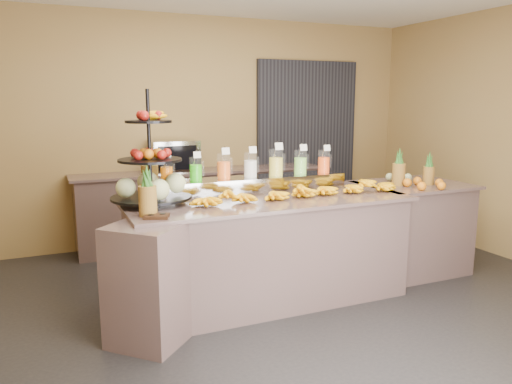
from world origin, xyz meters
TOP-DOWN VIEW (x-y plane):
  - ground at (0.00, 0.00)m, footprint 6.00×6.00m
  - room_envelope at (0.19, 0.79)m, footprint 6.04×5.02m
  - buffet_counter at (-0.12, 0.26)m, footprint 2.75×1.25m
  - right_counter at (1.70, 0.40)m, footprint 1.08×0.88m
  - back_ledge at (0.00, 2.25)m, footprint 3.10×0.55m
  - pitcher_tray at (-0.05, 0.58)m, footprint 1.85×0.30m
  - juice_pitcher_orange_a at (-0.83, 0.58)m, footprint 0.11×0.11m
  - juice_pitcher_green at (-0.57, 0.58)m, footprint 0.11×0.12m
  - juice_pitcher_orange_b at (-0.31, 0.58)m, footprint 0.12×0.13m
  - juice_pitcher_milk at (-0.05, 0.58)m, footprint 0.12×0.13m
  - juice_pitcher_lemon at (0.21, 0.58)m, footprint 0.13×0.14m
  - juice_pitcher_lime at (0.47, 0.58)m, footprint 0.12×0.13m
  - juice_pitcher_orange_c at (0.73, 0.58)m, footprint 0.12×0.12m
  - banana_heap at (0.27, 0.24)m, footprint 1.90×0.17m
  - fruit_stand at (-0.94, 0.48)m, footprint 0.77×0.77m
  - condiment_caddy at (-1.06, -0.06)m, footprint 0.21×0.18m
  - pineapple_left_a at (-1.11, 0.03)m, footprint 0.13×0.13m
  - pineapple_left_b at (-0.93, 0.80)m, footprint 0.15×0.15m
  - right_fruit_pile at (1.62, 0.24)m, footprint 0.42×0.40m
  - oven_warmer at (-0.34, 2.25)m, footprint 0.57×0.40m

SIDE VIEW (x-z plane):
  - ground at x=0.00m, z-range 0.00..0.00m
  - buffet_counter at x=-0.12m, z-range 0.00..0.93m
  - back_ledge at x=0.00m, z-range 0.00..0.93m
  - right_counter at x=1.70m, z-range 0.00..0.93m
  - condiment_caddy at x=-1.06m, z-range 0.93..0.96m
  - banana_heap at x=0.27m, z-range 0.91..1.07m
  - right_fruit_pile at x=1.62m, z-range 0.89..1.11m
  - pitcher_tray at x=-0.05m, z-range 0.93..1.08m
  - pineapple_left_a at x=-1.11m, z-range 0.88..1.27m
  - pineapple_left_b at x=-0.93m, z-range 0.88..1.32m
  - oven_warmer at x=-0.34m, z-range 0.93..1.30m
  - fruit_stand at x=-0.94m, z-range 0.70..1.64m
  - juice_pitcher_orange_a at x=-0.83m, z-range 1.04..1.30m
  - juice_pitcher_green at x=-0.57m, z-range 1.04..1.31m
  - juice_pitcher_orange_c at x=0.73m, z-range 1.03..1.32m
  - juice_pitcher_orange_b at x=-0.31m, z-range 1.03..1.33m
  - juice_pitcher_milk at x=-0.05m, z-range 1.03..1.33m
  - juice_pitcher_lime at x=0.47m, z-range 1.03..1.33m
  - juice_pitcher_lemon at x=0.21m, z-range 1.03..1.35m
  - room_envelope at x=0.19m, z-range 0.47..3.29m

